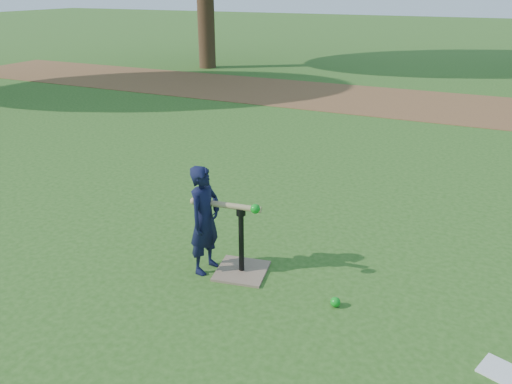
% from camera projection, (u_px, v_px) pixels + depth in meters
% --- Properties ---
extents(ground, '(80.00, 80.00, 0.00)m').
position_uv_depth(ground, '(230.00, 267.00, 4.46)').
color(ground, '#285116').
rests_on(ground, ground).
extents(dirt_strip, '(24.00, 3.00, 0.01)m').
position_uv_depth(dirt_strip, '(391.00, 102.00, 10.73)').
color(dirt_strip, brown).
rests_on(dirt_strip, ground).
extents(child, '(0.26, 0.37, 0.97)m').
position_uv_depth(child, '(205.00, 220.00, 4.25)').
color(child, black).
rests_on(child, ground).
extents(wiffle_ball_ground, '(0.08, 0.08, 0.08)m').
position_uv_depth(wiffle_ball_ground, '(335.00, 302.00, 3.91)').
color(wiffle_ball_ground, '#0D951A').
rests_on(wiffle_ball_ground, ground).
extents(clipboard, '(0.36, 0.32, 0.01)m').
position_uv_depth(clipboard, '(505.00, 373.00, 3.24)').
color(clipboard, silver).
rests_on(clipboard, ground).
extents(batting_tee, '(0.50, 0.50, 0.61)m').
position_uv_depth(batting_tee, '(242.00, 261.00, 4.35)').
color(batting_tee, '#826852').
rests_on(batting_tee, ground).
extents(swing_action, '(0.66, 0.15, 0.12)m').
position_uv_depth(swing_action, '(229.00, 206.00, 4.15)').
color(swing_action, tan).
rests_on(swing_action, ground).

